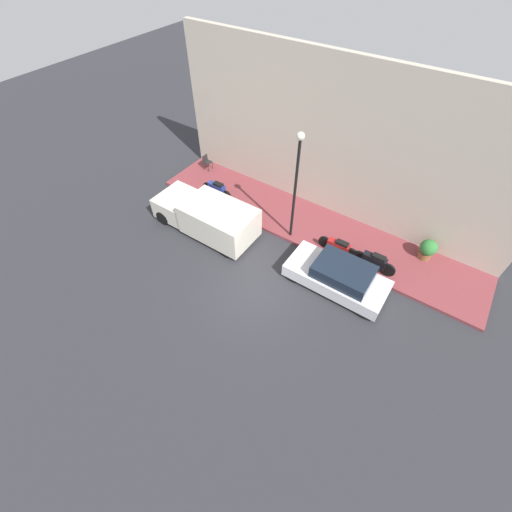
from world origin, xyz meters
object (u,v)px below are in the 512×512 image
object	(u,v)px
parked_car	(338,276)
motorcycle_blue	(217,189)
motorcycle_black	(374,261)
streetlamp	(296,176)
delivery_van	(206,216)
potted_plant	(428,249)
motorcycle_red	(339,246)
cafe_chair	(207,161)

from	to	relation	value
parked_car	motorcycle_blue	bearing A→B (deg)	76.60
motorcycle_black	streetlamp	bearing A→B (deg)	92.31
motorcycle_black	motorcycle_blue	distance (m)	8.74
delivery_van	motorcycle_black	bearing A→B (deg)	-75.48
delivery_van	potted_plant	bearing A→B (deg)	-67.10
streetlamp	motorcycle_red	bearing A→B (deg)	-85.59
parked_car	cafe_chair	size ratio (longest dim) A/B	4.89
delivery_van	cafe_chair	size ratio (longest dim) A/B	6.03
parked_car	motorcycle_black	xyz separation A→B (m)	(1.61, -0.91, -0.01)
potted_plant	streetlamp	bearing A→B (deg)	110.41
parked_car	motorcycle_red	size ratio (longest dim) A/B	2.18
cafe_chair	streetlamp	bearing A→B (deg)	-106.62
parked_car	streetlamp	size ratio (longest dim) A/B	0.80
motorcycle_red	potted_plant	world-z (taller)	potted_plant
motorcycle_black	cafe_chair	size ratio (longest dim) A/B	2.25
streetlamp	delivery_van	bearing A→B (deg)	116.65
streetlamp	cafe_chair	bearing A→B (deg)	73.38
parked_car	motorcycle_black	world-z (taller)	parked_car
motorcycle_black	parked_car	bearing A→B (deg)	150.64
delivery_van	potted_plant	distance (m)	10.03
delivery_van	cafe_chair	bearing A→B (deg)	39.92
motorcycle_red	potted_plant	distance (m)	3.83
delivery_van	streetlamp	bearing A→B (deg)	-63.35
delivery_van	motorcycle_blue	bearing A→B (deg)	27.85
motorcycle_red	delivery_van	bearing A→B (deg)	108.48
parked_car	delivery_van	bearing A→B (deg)	92.98
motorcycle_blue	potted_plant	xyz separation A→B (m)	(1.69, -10.41, 0.10)
cafe_chair	motorcycle_blue	bearing A→B (deg)	-128.46
motorcycle_black	motorcycle_blue	world-z (taller)	motorcycle_black
cafe_chair	motorcycle_red	bearing A→B (deg)	-101.43
motorcycle_black	motorcycle_red	distance (m)	1.64
delivery_van	motorcycle_blue	world-z (taller)	delivery_van
cafe_chair	potted_plant	bearing A→B (deg)	-89.63
streetlamp	potted_plant	bearing A→B (deg)	-69.59
motorcycle_red	parked_car	bearing A→B (deg)	-155.78
motorcycle_red	motorcycle_black	bearing A→B (deg)	-90.68
parked_car	streetlamp	distance (m)	4.42
motorcycle_blue	potted_plant	distance (m)	10.55
motorcycle_blue	motorcycle_red	xyz separation A→B (m)	(-0.23, -7.09, -0.02)
motorcycle_blue	cafe_chair	bearing A→B (deg)	51.54
motorcycle_blue	motorcycle_red	world-z (taller)	motorcycle_blue
parked_car	delivery_van	distance (m)	6.67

